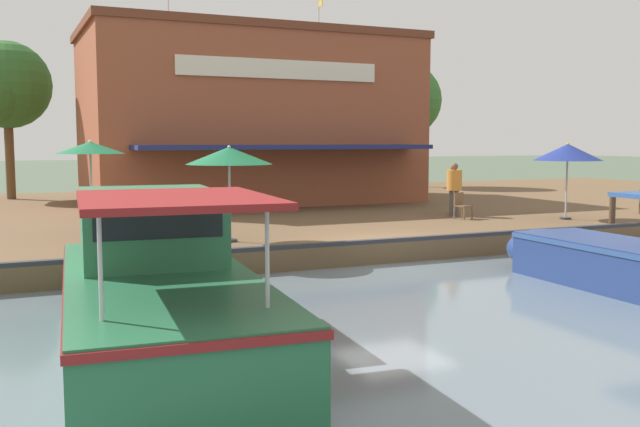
# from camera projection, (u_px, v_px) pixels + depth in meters

# --- Properties ---
(ground_plane) EXTENTS (220.00, 220.00, 0.00)m
(ground_plane) POSITION_uv_depth(u_px,v_px,m) (393.00, 267.00, 17.74)
(ground_plane) COLOR #4C5B47
(quay_deck) EXTENTS (22.00, 56.00, 0.60)m
(quay_deck) POSITION_uv_depth(u_px,v_px,m) (251.00, 214.00, 27.70)
(quay_deck) COLOR brown
(quay_deck) RESTS_ON ground
(quay_edge_fender) EXTENTS (0.20, 50.40, 0.10)m
(quay_edge_fender) POSITION_uv_depth(u_px,v_px,m) (391.00, 240.00, 17.76)
(quay_edge_fender) COLOR #2D2D33
(quay_edge_fender) RESTS_ON quay_deck
(waterfront_restaurant) EXTENTS (9.55, 13.37, 9.19)m
(waterfront_restaurant) POSITION_uv_depth(u_px,v_px,m) (248.00, 118.00, 30.03)
(waterfront_restaurant) COLOR brown
(waterfront_restaurant) RESTS_ON quay_deck
(patio_umbrella_back_row) EXTENTS (2.16, 2.16, 2.41)m
(patio_umbrella_back_row) POSITION_uv_depth(u_px,v_px,m) (229.00, 156.00, 17.64)
(patio_umbrella_back_row) COLOR #B7B7B7
(patio_umbrella_back_row) RESTS_ON quay_deck
(patio_umbrella_far_corner) EXTENTS (1.78, 1.78, 2.54)m
(patio_umbrella_far_corner) POSITION_uv_depth(u_px,v_px,m) (90.00, 148.00, 18.67)
(patio_umbrella_far_corner) COLOR #B7B7B7
(patio_umbrella_far_corner) RESTS_ON quay_deck
(patio_umbrella_mid_patio_left) EXTENTS (2.16, 2.16, 2.47)m
(patio_umbrella_mid_patio_left) POSITION_uv_depth(u_px,v_px,m) (568.00, 152.00, 22.79)
(patio_umbrella_mid_patio_left) COLOR #B7B7B7
(patio_umbrella_mid_patio_left) RESTS_ON quay_deck
(cafe_chair_back_row_seat) EXTENTS (0.54, 0.54, 0.85)m
(cafe_chair_back_row_seat) POSITION_uv_depth(u_px,v_px,m) (462.00, 204.00, 23.07)
(cafe_chair_back_row_seat) COLOR brown
(cafe_chair_back_row_seat) RESTS_ON quay_deck
(person_mid_patio) EXTENTS (0.51, 0.51, 1.79)m
(person_mid_patio) POSITION_uv_depth(u_px,v_px,m) (454.00, 182.00, 23.87)
(person_mid_patio) COLOR #4C4C56
(person_mid_patio) RESTS_ON quay_deck
(person_near_entrance) EXTENTS (0.46, 0.46, 1.64)m
(person_near_entrance) POSITION_uv_depth(u_px,v_px,m) (453.00, 184.00, 24.95)
(person_near_entrance) COLOR gold
(person_near_entrance) RESTS_ON quay_deck
(motorboat_fourth_along) EXTENTS (8.68, 3.24, 2.37)m
(motorboat_fourth_along) POSITION_uv_depth(u_px,v_px,m) (154.00, 284.00, 11.13)
(motorboat_fourth_along) COLOR #287047
(motorboat_fourth_along) RESTS_ON river_water
(motorboat_far_downstream) EXTENTS (5.87, 1.94, 2.04)m
(motorboat_far_downstream) POSITION_uv_depth(u_px,v_px,m) (606.00, 259.00, 15.06)
(motorboat_far_downstream) COLOR navy
(motorboat_far_downstream) RESTS_ON river_water
(mooring_post) EXTENTS (0.22, 0.22, 0.97)m
(mooring_post) POSITION_uv_depth(u_px,v_px,m) (612.00, 210.00, 21.04)
(mooring_post) COLOR #473323
(mooring_post) RESTS_ON quay_deck
(tree_behind_restaurant) EXTENTS (4.22, 4.02, 6.79)m
(tree_behind_restaurant) POSITION_uv_depth(u_px,v_px,m) (405.00, 102.00, 38.96)
(tree_behind_restaurant) COLOR brown
(tree_behind_restaurant) RESTS_ON quay_deck
(tree_downstream_bank) EXTENTS (3.92, 3.74, 6.80)m
(tree_downstream_bank) POSITION_uv_depth(u_px,v_px,m) (3.00, 87.00, 30.32)
(tree_downstream_bank) COLOR brown
(tree_downstream_bank) RESTS_ON quay_deck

